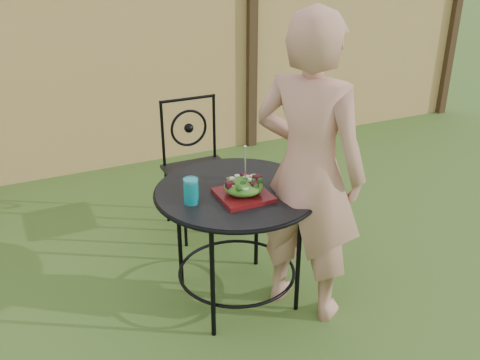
{
  "coord_description": "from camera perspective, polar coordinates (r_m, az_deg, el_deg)",
  "views": [
    {
      "loc": [
        -1.03,
        -2.53,
        2.02
      ],
      "look_at": [
        0.13,
        -0.06,
        0.75
      ],
      "focal_mm": 40.0,
      "sensor_mm": 36.0,
      "label": 1
    }
  ],
  "objects": [
    {
      "name": "salad",
      "position": [
        2.85,
        0.36,
        -0.69
      ],
      "size": [
        0.21,
        0.21,
        0.08
      ],
      "primitive_type": "ellipsoid",
      "color": "#235614",
      "rests_on": "salad_plate"
    },
    {
      "name": "drinking_glass",
      "position": [
        2.79,
        -5.24,
        -1.17
      ],
      "size": [
        0.08,
        0.08,
        0.14
      ],
      "primitive_type": "cylinder",
      "color": "#0C848F",
      "rests_on": "patio_table"
    },
    {
      "name": "fence",
      "position": [
        4.96,
        -12.89,
        11.83
      ],
      "size": [
        8.0,
        0.12,
        1.9
      ],
      "color": "tan",
      "rests_on": "ground"
    },
    {
      "name": "patio_chair",
      "position": [
        3.88,
        -4.57,
        1.84
      ],
      "size": [
        0.46,
        0.46,
        0.95
      ],
      "color": "black",
      "rests_on": "ground"
    },
    {
      "name": "patio_table",
      "position": [
        3.03,
        -0.36,
        -3.34
      ],
      "size": [
        0.92,
        0.92,
        0.72
      ],
      "color": "black",
      "rests_on": "ground"
    },
    {
      "name": "salad_plate",
      "position": [
        2.87,
        0.36,
        -1.63
      ],
      "size": [
        0.27,
        0.27,
        0.02
      ],
      "primitive_type": "cube",
      "color": "#4F0B0B",
      "rests_on": "patio_table"
    },
    {
      "name": "ground",
      "position": [
        3.4,
        -2.55,
        -11.54
      ],
      "size": [
        60.0,
        60.0,
        0.0
      ],
      "primitive_type": "plane",
      "color": "#2E4B18",
      "rests_on": "ground"
    },
    {
      "name": "fork",
      "position": [
        2.8,
        0.55,
        1.75
      ],
      "size": [
        0.01,
        0.01,
        0.18
      ],
      "primitive_type": "cylinder",
      "color": "silver",
      "rests_on": "salad"
    },
    {
      "name": "diner",
      "position": [
        2.86,
        7.3,
        0.86
      ],
      "size": [
        0.69,
        0.75,
        1.72
      ],
      "primitive_type": "imported",
      "rotation": [
        0.0,
        0.0,
        2.17
      ],
      "color": "tan",
      "rests_on": "ground"
    }
  ]
}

